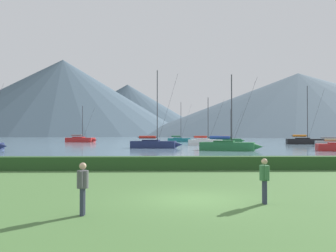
{
  "coord_description": "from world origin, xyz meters",
  "views": [
    {
      "loc": [
        -1.35,
        -13.67,
        2.58
      ],
      "look_at": [
        0.77,
        69.45,
        4.23
      ],
      "focal_mm": 37.56,
      "sensor_mm": 36.0,
      "label": 1
    }
  ],
  "objects_px": {
    "sailboat_slip_8": "(228,145)",
    "sailboat_slip_1": "(81,139)",
    "sailboat_slip_4": "(179,140)",
    "sailboat_slip_0": "(229,140)",
    "person_standing_walker": "(264,177)",
    "sailboat_slip_6": "(305,141)",
    "person_seated_viewer": "(83,184)",
    "sailboat_slip_5": "(206,142)",
    "sailboat_slip_11": "(154,144)",
    "sailboat_slip_7": "(335,143)"
  },
  "relations": [
    {
      "from": "sailboat_slip_7",
      "to": "person_seated_viewer",
      "type": "height_order",
      "value": "sailboat_slip_7"
    },
    {
      "from": "sailboat_slip_0",
      "to": "sailboat_slip_6",
      "type": "xyz_separation_m",
      "value": [
        14.67,
        -14.61,
        0.15
      ]
    },
    {
      "from": "sailboat_slip_4",
      "to": "sailboat_slip_11",
      "type": "bearing_deg",
      "value": -95.4
    },
    {
      "from": "sailboat_slip_6",
      "to": "sailboat_slip_11",
      "type": "height_order",
      "value": "sailboat_slip_6"
    },
    {
      "from": "sailboat_slip_4",
      "to": "sailboat_slip_8",
      "type": "bearing_deg",
      "value": -81.73
    },
    {
      "from": "sailboat_slip_1",
      "to": "sailboat_slip_4",
      "type": "distance_m",
      "value": 28.18
    },
    {
      "from": "person_seated_viewer",
      "to": "sailboat_slip_11",
      "type": "bearing_deg",
      "value": 88.02
    },
    {
      "from": "sailboat_slip_5",
      "to": "sailboat_slip_11",
      "type": "relative_size",
      "value": 0.76
    },
    {
      "from": "person_seated_viewer",
      "to": "sailboat_slip_6",
      "type": "bearing_deg",
      "value": 62.22
    },
    {
      "from": "person_seated_viewer",
      "to": "person_standing_walker",
      "type": "bearing_deg",
      "value": 14.47
    },
    {
      "from": "sailboat_slip_4",
      "to": "sailboat_slip_8",
      "type": "relative_size",
      "value": 1.04
    },
    {
      "from": "person_seated_viewer",
      "to": "sailboat_slip_0",
      "type": "bearing_deg",
      "value": 75.5
    },
    {
      "from": "sailboat_slip_5",
      "to": "sailboat_slip_11",
      "type": "xyz_separation_m",
      "value": [
        -10.74,
        -14.2,
        0.06
      ]
    },
    {
      "from": "sailboat_slip_1",
      "to": "sailboat_slip_6",
      "type": "distance_m",
      "value": 58.7
    },
    {
      "from": "sailboat_slip_8",
      "to": "person_standing_walker",
      "type": "relative_size",
      "value": 6.77
    },
    {
      "from": "sailboat_slip_7",
      "to": "person_standing_walker",
      "type": "height_order",
      "value": "sailboat_slip_7"
    },
    {
      "from": "sailboat_slip_0",
      "to": "person_standing_walker",
      "type": "height_order",
      "value": "sailboat_slip_0"
    },
    {
      "from": "sailboat_slip_4",
      "to": "sailboat_slip_6",
      "type": "distance_m",
      "value": 35.86
    },
    {
      "from": "sailboat_slip_8",
      "to": "sailboat_slip_1",
      "type": "bearing_deg",
      "value": 142.78
    },
    {
      "from": "sailboat_slip_6",
      "to": "sailboat_slip_11",
      "type": "distance_m",
      "value": 39.74
    },
    {
      "from": "sailboat_slip_4",
      "to": "sailboat_slip_7",
      "type": "xyz_separation_m",
      "value": [
        27.49,
        -36.78,
        0.01
      ]
    },
    {
      "from": "sailboat_slip_4",
      "to": "person_standing_walker",
      "type": "bearing_deg",
      "value": -87.7
    },
    {
      "from": "sailboat_slip_1",
      "to": "person_seated_viewer",
      "type": "distance_m",
      "value": 89.87
    },
    {
      "from": "sailboat_slip_4",
      "to": "sailboat_slip_7",
      "type": "relative_size",
      "value": 1.02
    },
    {
      "from": "sailboat_slip_8",
      "to": "sailboat_slip_6",
      "type": "bearing_deg",
      "value": 69.39
    },
    {
      "from": "sailboat_slip_1",
      "to": "sailboat_slip_4",
      "type": "height_order",
      "value": "sailboat_slip_4"
    },
    {
      "from": "sailboat_slip_6",
      "to": "person_seated_viewer",
      "type": "distance_m",
      "value": 77.61
    },
    {
      "from": "sailboat_slip_6",
      "to": "sailboat_slip_8",
      "type": "bearing_deg",
      "value": -118.52
    },
    {
      "from": "sailboat_slip_5",
      "to": "sailboat_slip_6",
      "type": "xyz_separation_m",
      "value": [
        23.69,
        5.64,
        0.09
      ]
    },
    {
      "from": "sailboat_slip_1",
      "to": "sailboat_slip_8",
      "type": "height_order",
      "value": "sailboat_slip_8"
    },
    {
      "from": "sailboat_slip_5",
      "to": "sailboat_slip_1",
      "type": "bearing_deg",
      "value": 149.17
    },
    {
      "from": "sailboat_slip_11",
      "to": "person_standing_walker",
      "type": "height_order",
      "value": "sailboat_slip_11"
    },
    {
      "from": "person_seated_viewer",
      "to": "person_standing_walker",
      "type": "xyz_separation_m",
      "value": [
        6.25,
        1.63,
        0.0
      ]
    },
    {
      "from": "sailboat_slip_0",
      "to": "sailboat_slip_1",
      "type": "relative_size",
      "value": 0.88
    },
    {
      "from": "sailboat_slip_5",
      "to": "person_seated_viewer",
      "type": "xyz_separation_m",
      "value": [
        -12.31,
        -63.11,
        0.28
      ]
    },
    {
      "from": "sailboat_slip_6",
      "to": "sailboat_slip_5",
      "type": "bearing_deg",
      "value": -155.73
    },
    {
      "from": "sailboat_slip_7",
      "to": "sailboat_slip_11",
      "type": "xyz_separation_m",
      "value": [
        -34.28,
        -5.9,
        0.09
      ]
    },
    {
      "from": "sailboat_slip_0",
      "to": "sailboat_slip_6",
      "type": "bearing_deg",
      "value": -36.12
    },
    {
      "from": "sailboat_slip_6",
      "to": "person_standing_walker",
      "type": "relative_size",
      "value": 8.14
    },
    {
      "from": "sailboat_slip_0",
      "to": "person_standing_walker",
      "type": "bearing_deg",
      "value": -91.68
    },
    {
      "from": "sailboat_slip_11",
      "to": "sailboat_slip_8",
      "type": "bearing_deg",
      "value": -28.08
    },
    {
      "from": "sailboat_slip_0",
      "to": "sailboat_slip_8",
      "type": "relative_size",
      "value": 0.81
    },
    {
      "from": "sailboat_slip_4",
      "to": "person_seated_viewer",
      "type": "bearing_deg",
      "value": -91.57
    },
    {
      "from": "sailboat_slip_5",
      "to": "sailboat_slip_7",
      "type": "bearing_deg",
      "value": -12.59
    },
    {
      "from": "sailboat_slip_1",
      "to": "sailboat_slip_5",
      "type": "height_order",
      "value": "sailboat_slip_1"
    },
    {
      "from": "sailboat_slip_4",
      "to": "sailboat_slip_8",
      "type": "distance_m",
      "value": 51.6
    },
    {
      "from": "sailboat_slip_5",
      "to": "sailboat_slip_6",
      "type": "distance_m",
      "value": 24.35
    },
    {
      "from": "sailboat_slip_0",
      "to": "person_seated_viewer",
      "type": "bearing_deg",
      "value": -95.58
    },
    {
      "from": "sailboat_slip_1",
      "to": "sailboat_slip_5",
      "type": "distance_m",
      "value": 40.26
    },
    {
      "from": "sailboat_slip_4",
      "to": "sailboat_slip_5",
      "type": "xyz_separation_m",
      "value": [
        3.96,
        -28.48,
        0.04
      ]
    }
  ]
}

